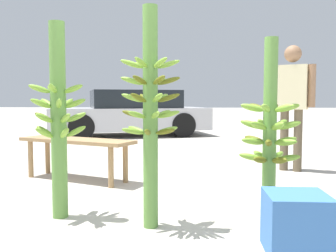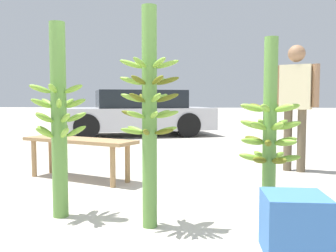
{
  "view_description": "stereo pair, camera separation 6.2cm",
  "coord_description": "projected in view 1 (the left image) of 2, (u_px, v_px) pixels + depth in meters",
  "views": [
    {
      "loc": [
        0.27,
        -2.61,
        0.95
      ],
      "look_at": [
        0.07,
        0.46,
        0.73
      ],
      "focal_mm": 40.0,
      "sensor_mm": 36.0,
      "label": 1
    },
    {
      "loc": [
        0.33,
        -2.61,
        0.95
      ],
      "look_at": [
        0.07,
        0.46,
        0.73
      ],
      "focal_mm": 40.0,
      "sensor_mm": 36.0,
      "label": 2
    }
  ],
  "objects": [
    {
      "name": "ground_plane",
      "position": [
        155.0,
        231.0,
        2.69
      ],
      "size": [
        80.0,
        80.0,
        0.0
      ],
      "primitive_type": "plane",
      "color": "#B2AA9E"
    },
    {
      "name": "banana_stalk_left",
      "position": [
        59.0,
        119.0,
        2.96
      ],
      "size": [
        0.45,
        0.45,
        1.55
      ],
      "color": "#5B8C3D",
      "rests_on": "ground_plane"
    },
    {
      "name": "banana_stalk_center",
      "position": [
        150.0,
        113.0,
        2.73
      ],
      "size": [
        0.44,
        0.45,
        1.62
      ],
      "color": "#5B8C3D",
      "rests_on": "ground_plane"
    },
    {
      "name": "banana_stalk_right",
      "position": [
        270.0,
        132.0,
        2.87
      ],
      "size": [
        0.47,
        0.47,
        1.42
      ],
      "color": "#5B8C3D",
      "rests_on": "ground_plane"
    },
    {
      "name": "vendor_person",
      "position": [
        292.0,
        96.0,
        4.91
      ],
      "size": [
        0.56,
        0.34,
        1.65
      ],
      "rotation": [
        0.0,
        0.0,
        -0.46
      ],
      "color": "brown",
      "rests_on": "ground_plane"
    },
    {
      "name": "market_bench",
      "position": [
        76.0,
        145.0,
        4.39
      ],
      "size": [
        1.49,
        0.94,
        0.49
      ],
      "rotation": [
        0.0,
        0.0,
        -0.41
      ],
      "color": "#99754C",
      "rests_on": "ground_plane"
    },
    {
      "name": "parked_car",
      "position": [
        130.0,
        113.0,
        9.8
      ],
      "size": [
        4.38,
        3.01,
        1.18
      ],
      "rotation": [
        0.0,
        0.0,
        1.9
      ],
      "color": "#B7B7BC",
      "rests_on": "ground_plane"
    },
    {
      "name": "produce_crate",
      "position": [
        296.0,
        223.0,
        2.3
      ],
      "size": [
        0.37,
        0.37,
        0.37
      ],
      "color": "#386BB2",
      "rests_on": "ground_plane"
    }
  ]
}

